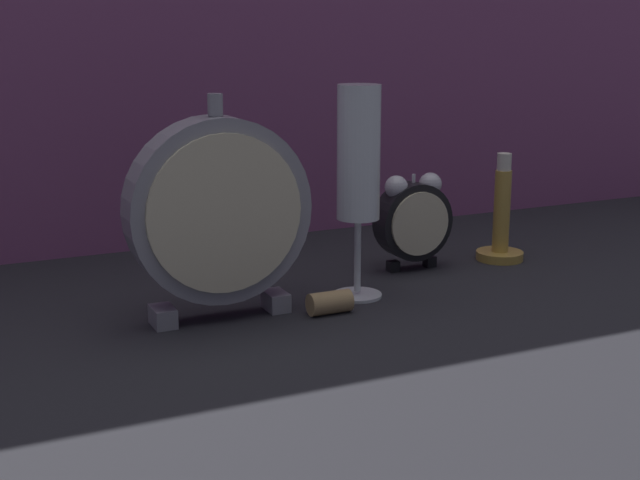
{
  "coord_description": "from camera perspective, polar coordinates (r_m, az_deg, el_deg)",
  "views": [
    {
      "loc": [
        -0.38,
        -0.73,
        0.27
      ],
      "look_at": [
        0.0,
        0.08,
        0.05
      ],
      "focal_mm": 50.0,
      "sensor_mm": 36.0,
      "label": 1
    }
  ],
  "objects": [
    {
      "name": "wine_cork",
      "position": [
        0.86,
        0.65,
        -4.03
      ],
      "size": [
        0.04,
        0.02,
        0.02
      ],
      "primitive_type": "cylinder",
      "rotation": [
        0.0,
        1.57,
        0.0
      ],
      "color": "tan",
      "rests_on": "ground_plane"
    },
    {
      "name": "brass_candlestick",
      "position": [
        1.06,
        11.51,
        0.86
      ],
      "size": [
        0.06,
        0.06,
        0.13
      ],
      "color": "gold",
      "rests_on": "ground_plane"
    },
    {
      "name": "champagne_flute",
      "position": [
        0.88,
        2.48,
        4.7
      ],
      "size": [
        0.05,
        0.05,
        0.21
      ],
      "color": "silver",
      "rests_on": "ground_plane"
    },
    {
      "name": "mantel_clock_silver",
      "position": [
        0.83,
        -6.5,
        1.81
      ],
      "size": [
        0.17,
        0.04,
        0.21
      ],
      "color": "gray",
      "rests_on": "ground_plane"
    },
    {
      "name": "alarm_clock_twin_bell",
      "position": [
        1.0,
        5.98,
        1.46
      ],
      "size": [
        0.09,
        0.03,
        0.11
      ],
      "color": "black",
      "rests_on": "ground_plane"
    },
    {
      "name": "ground_plane",
      "position": [
        0.87,
        2.24,
        -4.47
      ],
      "size": [
        4.0,
        4.0,
        0.0
      ],
      "primitive_type": "plane",
      "color": "#232328"
    }
  ]
}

